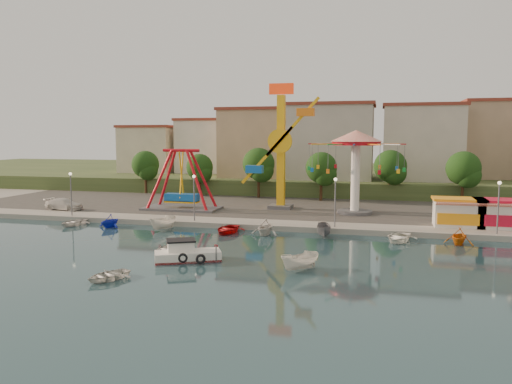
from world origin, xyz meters
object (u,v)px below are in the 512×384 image
(kamikaze_tower, at_px, (283,150))
(van, at_px, (64,204))
(rowboat_a, at_px, (166,250))
(wave_swinger, at_px, (356,153))
(pirate_ship_ride, at_px, (182,181))
(skiff, at_px, (300,262))
(cabin_motorboat, at_px, (186,255))

(kamikaze_tower, bearing_deg, van, -164.36)
(rowboat_a, bearing_deg, wave_swinger, 54.81)
(van, bearing_deg, pirate_ship_ride, -70.04)
(kamikaze_tower, height_order, wave_swinger, kamikaze_tower)
(pirate_ship_ride, distance_m, kamikaze_tower, 14.02)
(skiff, xyz_separation_m, van, (-34.52, 19.81, 0.65))
(cabin_motorboat, bearing_deg, skiff, -30.78)
(rowboat_a, bearing_deg, kamikaze_tower, 75.11)
(rowboat_a, height_order, van, van)
(cabin_motorboat, height_order, van, van)
(rowboat_a, bearing_deg, cabin_motorboat, -37.78)
(kamikaze_tower, distance_m, wave_swinger, 9.62)
(van, bearing_deg, rowboat_a, -123.09)
(skiff, bearing_deg, wave_swinger, 123.30)
(rowboat_a, bearing_deg, pirate_ship_ride, 106.79)
(cabin_motorboat, bearing_deg, rowboat_a, 117.91)
(wave_swinger, bearing_deg, van, -170.71)
(rowboat_a, height_order, skiff, skiff)
(rowboat_a, relative_size, skiff, 0.89)
(kamikaze_tower, distance_m, van, 29.74)
(kamikaze_tower, relative_size, wave_swinger, 1.42)
(wave_swinger, height_order, cabin_motorboat, wave_swinger)
(rowboat_a, distance_m, van, 27.96)
(cabin_motorboat, distance_m, van, 31.35)
(wave_swinger, distance_m, cabin_motorboat, 29.09)
(pirate_ship_ride, bearing_deg, van, -164.62)
(rowboat_a, distance_m, skiff, 12.70)
(kamikaze_tower, relative_size, skiff, 4.55)
(rowboat_a, bearing_deg, skiff, -14.45)
(pirate_ship_ride, bearing_deg, cabin_motorboat, -66.74)
(pirate_ship_ride, relative_size, cabin_motorboat, 1.75)
(cabin_motorboat, height_order, skiff, cabin_motorboat)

